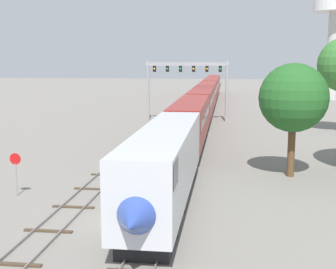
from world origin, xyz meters
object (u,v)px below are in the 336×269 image
object	(u,v)px
signal_gantry	(187,76)
stop_sign	(16,168)
trackside_tree_mid	(293,98)
passenger_train	(205,99)
water_tower	(335,8)

from	to	relation	value
signal_gantry	stop_sign	world-z (taller)	signal_gantry
stop_sign	trackside_tree_mid	size ratio (longest dim) A/B	0.33
signal_gantry	passenger_train	bearing A→B (deg)	73.93
passenger_train	trackside_tree_mid	world-z (taller)	trackside_tree_mid
signal_gantry	water_tower	distance (m)	52.52
signal_gantry	trackside_tree_mid	bearing A→B (deg)	-71.14
signal_gantry	trackside_tree_mid	world-z (taller)	signal_gantry
water_tower	passenger_train	bearing A→B (deg)	-128.72
passenger_train	signal_gantry	world-z (taller)	signal_gantry
stop_sign	trackside_tree_mid	xyz separation A→B (m)	(18.57, 7.69, 4.16)
water_tower	trackside_tree_mid	world-z (taller)	water_tower
passenger_train	signal_gantry	distance (m)	9.03
stop_sign	trackside_tree_mid	bearing A→B (deg)	22.50
signal_gantry	water_tower	bearing A→B (deg)	54.82
signal_gantry	trackside_tree_mid	distance (m)	33.47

